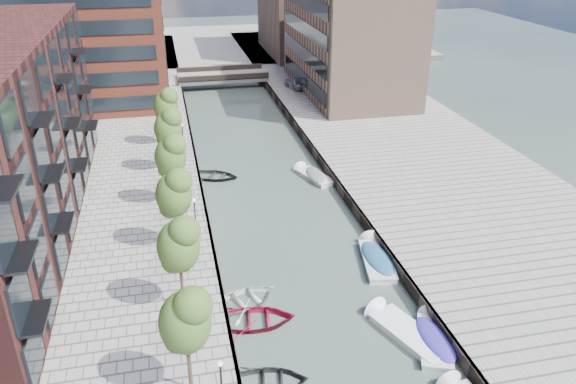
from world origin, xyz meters
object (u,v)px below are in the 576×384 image
object	(u,v)px
motorboat_3	(376,257)
motorboat_4	(312,175)
bridge	(222,76)
motorboat_2	(400,329)
tree_2	(178,243)
car	(296,83)
sloop_2	(255,324)
sloop_4	(215,178)
tree_1	(185,319)
tree_5	(168,127)
tree_3	(173,192)
motorboat_0	(434,337)
tree_6	(166,104)
sloop_3	(244,304)
tree_4	(170,155)

from	to	relation	value
motorboat_3	motorboat_4	world-z (taller)	motorboat_3
bridge	motorboat_2	xyz separation A→B (m)	(3.97, -58.10, -1.28)
tree_2	motorboat_2	distance (m)	14.12
bridge	car	distance (m)	12.18
tree_2	sloop_2	bearing A→B (deg)	-20.81
tree_2	sloop_4	size ratio (longest dim) A/B	1.29
tree_1	tree_5	size ratio (longest dim) A/B	1.00
tree_3	motorboat_3	distance (m)	15.10
sloop_4	motorboat_3	distance (m)	19.63
tree_2	motorboat_3	distance (m)	15.14
motorboat_0	tree_3	bearing A→B (deg)	138.89
tree_6	motorboat_0	distance (m)	36.48
sloop_2	motorboat_4	bearing A→B (deg)	-17.86
tree_1	sloop_2	distance (m)	8.63
sloop_2	sloop_3	bearing A→B (deg)	14.74
tree_2	tree_4	world-z (taller)	same
bridge	motorboat_3	xyz separation A→B (m)	(5.31, -50.42, -1.16)
tree_3	motorboat_0	bearing A→B (deg)	-41.11
sloop_4	tree_1	bearing A→B (deg)	-163.86
motorboat_2	tree_5	bearing A→B (deg)	116.41
tree_3	motorboat_4	size ratio (longest dim) A/B	1.17
tree_2	tree_3	world-z (taller)	same
tree_4	tree_5	size ratio (longest dim) A/B	1.00
sloop_3	tree_4	bearing A→B (deg)	-7.29
tree_5	car	size ratio (longest dim) A/B	1.39
tree_1	car	world-z (taller)	tree_1
sloop_4	motorboat_0	size ratio (longest dim) A/B	0.87
tree_2	sloop_3	xyz separation A→B (m)	(3.76, 0.55, -5.31)
tree_4	motorboat_2	distance (m)	22.58
bridge	motorboat_4	xyz separation A→B (m)	(4.56, -35.30, -1.19)
tree_1	car	distance (m)	56.41
bridge	motorboat_4	world-z (taller)	bridge
sloop_2	tree_2	bearing A→B (deg)	75.24
tree_6	sloop_4	size ratio (longest dim) A/B	1.29
sloop_2	motorboat_0	bearing A→B (deg)	-104.40
tree_6	sloop_4	bearing A→B (deg)	-62.43
tree_3	motorboat_0	xyz separation A→B (m)	(14.06, -12.27, -5.10)
car	tree_6	bearing A→B (deg)	-150.49
tree_5	tree_6	xyz separation A→B (m)	(0.00, 7.00, 0.00)
tree_3	sloop_2	distance (m)	10.86
sloop_2	tree_6	bearing A→B (deg)	13.91
bridge	motorboat_0	distance (m)	59.54
sloop_2	tree_5	bearing A→B (deg)	16.31
tree_5	motorboat_3	xyz separation A→B (m)	(13.81, -17.42, -5.08)
motorboat_2	motorboat_3	bearing A→B (deg)	80.10
tree_3	sloop_4	world-z (taller)	tree_3
motorboat_0	motorboat_3	bearing A→B (deg)	91.63
sloop_2	motorboat_2	distance (m)	8.76
tree_1	sloop_4	size ratio (longest dim) A/B	1.29
motorboat_0	car	size ratio (longest dim) A/B	1.24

